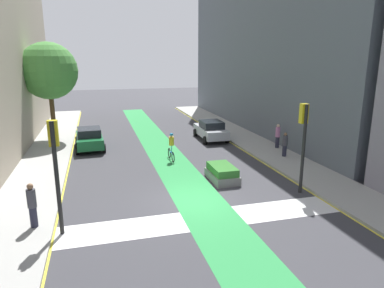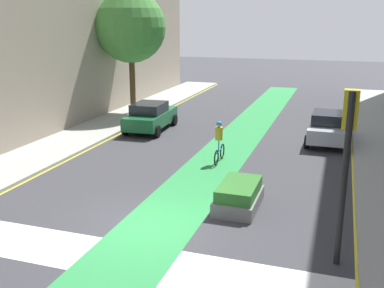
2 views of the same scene
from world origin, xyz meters
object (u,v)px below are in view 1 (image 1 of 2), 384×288
Objects in this scene: pedestrian_sidewalk_left_a at (32,205)px; traffic_signal_near_left at (55,156)px; pedestrian_sidewalk_right_b at (285,144)px; street_tree_near at (49,71)px; cyclist_in_lane at (171,146)px; pedestrian_sidewalk_right_a at (278,136)px; car_green_left_far at (89,138)px; median_planter at (222,173)px; traffic_signal_near_right at (303,131)px; car_silver_right_far at (211,130)px.

traffic_signal_near_left is at bearing -22.98° from pedestrian_sidewalk_left_a.
pedestrian_sidewalk_left_a reaches higher than pedestrian_sidewalk_right_b.
pedestrian_sidewalk_right_b is 18.61m from street_tree_near.
cyclist_in_lane is at bearing 168.24° from pedestrian_sidewalk_right_b.
street_tree_near is (-15.93, 7.46, 4.47)m from pedestrian_sidewalk_right_a.
pedestrian_sidewalk_right_b reaches higher than car_green_left_far.
pedestrian_sidewalk_right_b is (7.36, -1.53, -0.00)m from cyclist_in_lane.
median_planter is (-6.13, -5.05, -0.64)m from pedestrian_sidewalk_right_a.
pedestrian_sidewalk_right_a is at bearing 32.15° from traffic_signal_near_left.
pedestrian_sidewalk_left_a is 9.66m from median_planter.
car_silver_right_far is at bearing 93.20° from traffic_signal_near_right.
car_silver_right_far is 0.99× the size of car_green_left_far.
traffic_signal_near_left is 1.04× the size of car_silver_right_far.
pedestrian_sidewalk_left_a is at bearing -132.45° from cyclist_in_lane.
traffic_signal_near_left is at bearing -173.68° from traffic_signal_near_right.
pedestrian_sidewalk_right_a is 0.98× the size of pedestrian_sidewalk_left_a.
traffic_signal_near_right is 8.90m from cyclist_in_lane.
car_silver_right_far is (-0.67, 11.95, -2.30)m from traffic_signal_near_right.
median_planter is at bearing -140.49° from pedestrian_sidewalk_right_a.
street_tree_near reaches higher than cyclist_in_lane.
car_green_left_far is at bearing 128.11° from median_planter.
traffic_signal_near_right is 4.88m from median_planter.
pedestrian_sidewalk_right_a reaches higher than cyclist_in_lane.
pedestrian_sidewalk_left_a is at bearing -150.96° from pedestrian_sidewalk_right_a.
pedestrian_sidewalk_left_a is at bearing -132.10° from car_silver_right_far.
traffic_signal_near_right is 12.19m from car_silver_right_far.
traffic_signal_near_left is 2.50× the size of pedestrian_sidewalk_right_a.
pedestrian_sidewalk_left_a reaches higher than median_planter.
car_silver_right_far is at bearing -14.34° from street_tree_near.
traffic_signal_near_left is at bearing -94.17° from car_green_left_far.
pedestrian_sidewalk_left_a reaches higher than cyclist_in_lane.
traffic_signal_near_left is 1.02× the size of car_green_left_far.
car_silver_right_far is 6.58m from cyclist_in_lane.
pedestrian_sidewalk_right_a is 7.97m from median_planter.
traffic_signal_near_left is (-11.13, -1.23, -0.03)m from traffic_signal_near_right.
street_tree_near is at bearing 92.78° from pedestrian_sidewalk_left_a.
car_green_left_far is 13.74m from pedestrian_sidewalk_right_a.
street_tree_near is at bearing 134.49° from cyclist_in_lane.
traffic_signal_near_right is at bearing -86.80° from car_silver_right_far.
street_tree_near is at bearing 127.88° from car_green_left_far.
pedestrian_sidewalk_right_b is (2.33, 5.50, -2.13)m from traffic_signal_near_right.
pedestrian_sidewalk_right_b is at bearing -32.12° from street_tree_near.
car_silver_right_far is 1.85× the size of median_planter.
cyclist_in_lane is at bearing -175.72° from pedestrian_sidewalk_right_a.
pedestrian_sidewalk_left_a is (-11.51, -12.74, 0.27)m from car_silver_right_far.
car_green_left_far is 1.88× the size of median_planter.
pedestrian_sidewalk_left_a is at bearing -156.58° from pedestrian_sidewalk_right_b.
cyclist_in_lane is at bearing 53.57° from traffic_signal_near_left.
median_planter is (-5.48, -2.92, -0.56)m from pedestrian_sidewalk_right_b.
cyclist_in_lane is (-5.03, 7.03, -2.13)m from traffic_signal_near_right.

